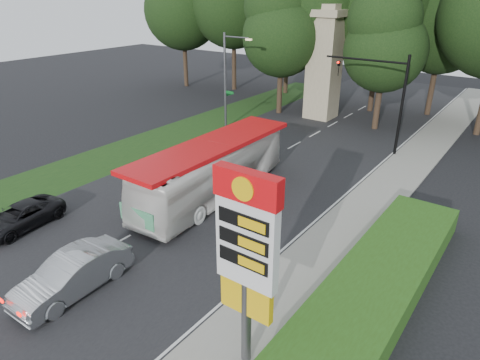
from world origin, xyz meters
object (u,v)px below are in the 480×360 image
Objects in this scene: streetlight_signs at (227,77)px; transit_bus at (213,170)px; monument at (324,62)px; sedan_silver at (73,274)px; traffic_signal_mast at (385,90)px; gas_station_pylon at (247,247)px; suv_charcoal at (20,217)px.

streetlight_signs is 0.68× the size of transit_bus.
transit_bus is at bearing -82.54° from monument.
sedan_silver is at bearing -88.76° from transit_bus.
traffic_signal_mast reaches higher than sedan_silver.
gas_station_pylon is 8.59m from sedan_silver.
gas_station_pylon is at bearing -68.20° from monument.
traffic_signal_mast is 24.63m from suv_charcoal.
suv_charcoal is at bearing -116.50° from traffic_signal_mast.
suv_charcoal is at bearing -96.49° from monument.
suv_charcoal is (-5.66, -8.65, -1.03)m from transit_bus.
gas_station_pylon reaches higher than suv_charcoal.
monument is at bearing 77.25° from suv_charcoal.
suv_charcoal is (-14.36, 0.27, -3.83)m from gas_station_pylon.
sedan_silver is (1.00, -10.08, -0.83)m from transit_bus.
traffic_signal_mast is at bearing 99.09° from gas_station_pylon.
traffic_signal_mast is at bearing 57.24° from suv_charcoal.
transit_bus is 2.66× the size of suv_charcoal.
monument reaches higher than streetlight_signs.
traffic_signal_mast is 1.62× the size of suv_charcoal.
monument is 2.03× the size of sedan_silver.
suv_charcoal is (1.83, -19.75, -3.82)m from streetlight_signs.
streetlight_signs is (-12.67, -1.99, -0.23)m from traffic_signal_mast.
sedan_silver is 1.12× the size of suv_charcoal.
gas_station_pylon is at bearing -80.91° from traffic_signal_mast.
gas_station_pylon is 25.74m from streetlight_signs.
gas_station_pylon is 0.95× the size of traffic_signal_mast.
monument is 0.85× the size of transit_bus.
streetlight_signs is 0.80× the size of monument.
traffic_signal_mast is 1.45× the size of sedan_silver.
streetlight_signs reaches higher than gas_station_pylon.
streetlight_signs is at bearing 119.57° from transit_bus.
sedan_silver is at bearing -18.38° from suv_charcoal.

